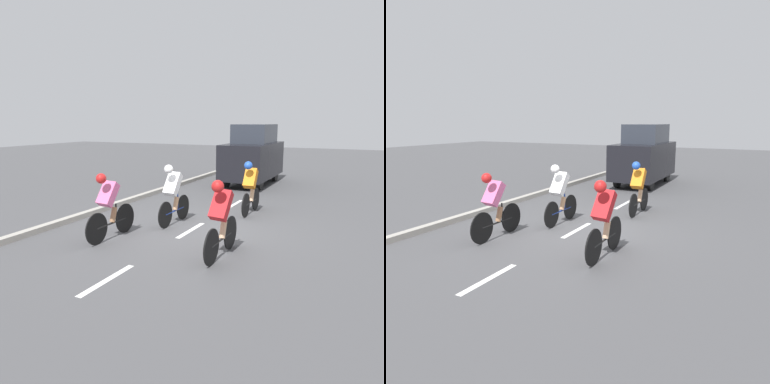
% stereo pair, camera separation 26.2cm
% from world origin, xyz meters
% --- Properties ---
extents(ground_plane, '(60.00, 60.00, 0.00)m').
position_xyz_m(ground_plane, '(0.00, 0.00, 0.00)').
color(ground_plane, '#4C4C4F').
extents(lane_stripe_near, '(0.12, 1.40, 0.01)m').
position_xyz_m(lane_stripe_near, '(0.00, 3.33, 0.00)').
color(lane_stripe_near, white).
rests_on(lane_stripe_near, ground).
extents(lane_stripe_mid, '(0.12, 1.40, 0.01)m').
position_xyz_m(lane_stripe_mid, '(0.00, 0.13, 0.00)').
color(lane_stripe_mid, white).
rests_on(lane_stripe_mid, ground).
extents(lane_stripe_far, '(0.12, 1.40, 0.01)m').
position_xyz_m(lane_stripe_far, '(0.00, -3.07, 0.00)').
color(lane_stripe_far, white).
rests_on(lane_stripe_far, ground).
extents(curb, '(0.20, 26.43, 0.14)m').
position_xyz_m(curb, '(3.20, 0.13, 0.07)').
color(curb, '#A8A399').
rests_on(curb, ground).
extents(cyclist_white, '(0.34, 1.63, 1.56)m').
position_xyz_m(cyclist_white, '(0.65, -0.18, 0.82)').
color(cyclist_white, black).
rests_on(cyclist_white, ground).
extents(cyclist_orange, '(0.33, 1.64, 1.53)m').
position_xyz_m(cyclist_orange, '(-0.81, -2.06, 0.81)').
color(cyclist_orange, black).
rests_on(cyclist_orange, ground).
extents(cyclist_red, '(0.35, 1.70, 1.56)m').
position_xyz_m(cyclist_red, '(-1.33, 1.55, 0.82)').
color(cyclist_red, black).
rests_on(cyclist_red, ground).
extents(cyclist_pink, '(0.34, 1.71, 1.52)m').
position_xyz_m(cyclist_pink, '(1.33, 1.52, 0.79)').
color(cyclist_pink, black).
rests_on(cyclist_pink, ground).
extents(support_car, '(1.70, 3.91, 2.48)m').
position_xyz_m(support_car, '(0.64, -7.13, 1.21)').
color(support_car, black).
rests_on(support_car, ground).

